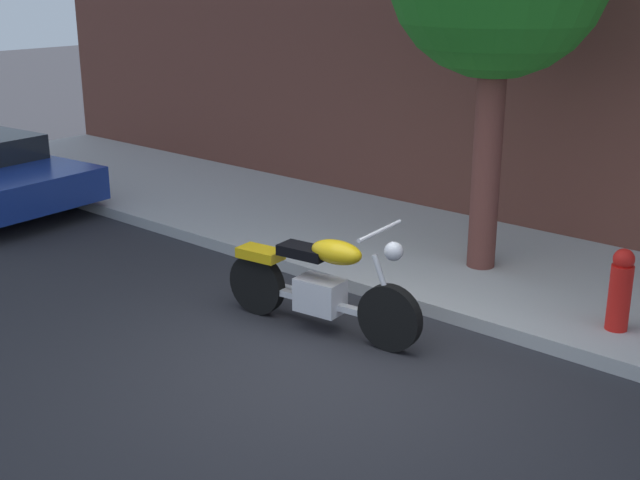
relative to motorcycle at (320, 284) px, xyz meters
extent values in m
plane|color=#28282D|center=(0.59, -0.47, -0.46)|extent=(60.00, 60.00, 0.00)
cube|color=#AFAFAF|center=(0.59, 2.40, -0.39)|extent=(20.28, 2.94, 0.14)
cylinder|color=black|center=(0.74, 0.08, -0.15)|extent=(0.62, 0.18, 0.61)
cylinder|color=black|center=(-0.74, -0.09, -0.15)|extent=(0.62, 0.18, 0.61)
cube|color=silver|center=(0.00, -0.01, -0.10)|extent=(0.47, 0.33, 0.32)
cube|color=silver|center=(0.00, -0.01, -0.17)|extent=(1.35, 0.24, 0.06)
ellipsoid|color=yellow|center=(0.18, 0.02, 0.35)|extent=(0.55, 0.32, 0.22)
cube|color=black|center=(-0.18, -0.03, 0.29)|extent=(0.50, 0.29, 0.10)
cube|color=yellow|center=(-0.69, -0.09, 0.17)|extent=(0.47, 0.29, 0.10)
cylinder|color=silver|center=(0.69, 0.08, 0.13)|extent=(0.28, 0.08, 0.58)
cylinder|color=silver|center=(0.63, 0.07, 0.63)|extent=(0.12, 0.70, 0.04)
sphere|color=silver|center=(0.76, 0.09, 0.47)|extent=(0.17, 0.17, 0.17)
cylinder|color=silver|center=(-0.26, 0.12, -0.20)|extent=(0.81, 0.18, 0.09)
cylinder|color=black|center=(-5.49, 0.82, -0.14)|extent=(0.66, 0.27, 0.64)
cylinder|color=brown|center=(0.40, 2.23, 0.88)|extent=(0.30, 0.30, 2.68)
cylinder|color=red|center=(2.21, 1.54, -0.08)|extent=(0.20, 0.20, 0.75)
sphere|color=red|center=(2.21, 1.54, 0.35)|extent=(0.19, 0.19, 0.19)
camera|label=1|loc=(4.75, -5.45, 2.77)|focal=46.77mm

